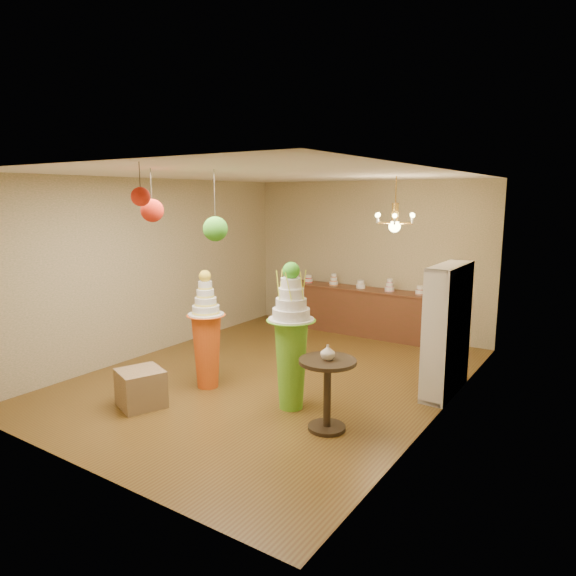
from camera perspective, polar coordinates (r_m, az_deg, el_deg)
The scene contains 17 objects.
floor at distance 7.91m, azimuth -1.52°, elevation -9.81°, with size 6.50×6.50×0.00m, color #573D17.
ceiling at distance 7.44m, azimuth -1.63°, elevation 12.47°, with size 6.50×6.50×0.00m, color silver.
wall_back at distance 10.33m, azimuth 8.82°, elevation 3.37°, with size 5.00×0.04×3.00m, color tan.
wall_front at distance 5.26m, azimuth -22.36°, elevation -3.81°, with size 5.00×0.04×3.00m, color tan.
wall_left at distance 9.18m, azimuth -14.49°, elevation 2.32°, with size 0.04×6.50×3.00m, color tan.
wall_right at distance 6.45m, azimuth 16.95°, elevation -1.01°, with size 0.04×6.50×3.00m, color tan.
pedestal_green at distance 6.55m, azimuth 0.35°, elevation -6.49°, with size 0.63×0.63×1.90m.
pedestal_orange at distance 7.39m, azimuth -9.02°, elevation -5.82°, with size 0.65×0.65×1.69m.
burlap_riser at distance 7.05m, azimuth -16.03°, elevation -10.64°, with size 0.54×0.54×0.49m, color olive.
sideboard at distance 10.25m, azimuth 8.01°, elevation -2.45°, with size 3.04×0.54×1.16m.
shelving_unit at distance 7.37m, azimuth 17.29°, elevation -4.42°, with size 0.33×1.20×1.80m.
round_table at distance 6.06m, azimuth 4.39°, elevation -10.65°, with size 0.80×0.80×0.86m.
vase at distance 5.93m, azimuth 4.44°, elevation -7.11°, with size 0.17×0.17×0.18m, color beige.
pom_red_left at distance 5.83m, azimuth -14.86°, elevation 8.32°, with size 0.25×0.25×0.58m.
pom_green_mid at distance 5.92m, azimuth -8.08°, elevation 6.52°, with size 0.28×0.28×0.81m.
pom_red_right at distance 4.81m, azimuth -16.06°, elevation 9.74°, with size 0.17×0.17×0.39m.
chandelier at distance 7.99m, azimuth 11.78°, elevation 7.09°, with size 0.77×0.77×0.85m.
Camera 1 is at (4.26, -6.09, 2.70)m, focal length 32.00 mm.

